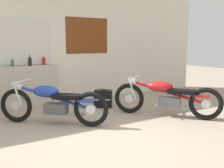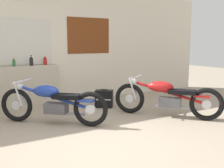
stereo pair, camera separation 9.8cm
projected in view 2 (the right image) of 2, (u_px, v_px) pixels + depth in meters
ground_plane at (98, 145)px, 3.77m from camera, size 24.00×24.00×0.00m
wall_back at (38, 46)px, 6.17m from camera, size 10.00×0.07×2.80m
sill_counter at (18, 87)px, 5.89m from camera, size 1.81×0.28×0.95m
bottle_center at (14, 62)px, 5.78m from camera, size 0.06×0.06×0.19m
bottle_right_center at (31, 61)px, 5.92m from camera, size 0.08×0.08×0.24m
bottle_rightmost at (45, 61)px, 6.16m from camera, size 0.08×0.08×0.23m
motorcycle_blue at (52, 103)px, 4.74m from camera, size 1.59×1.45×0.79m
motorcycle_red at (166, 97)px, 5.21m from camera, size 1.42×1.74×0.79m
hard_case_black at (104, 99)px, 6.03m from camera, size 0.47×0.44×0.42m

